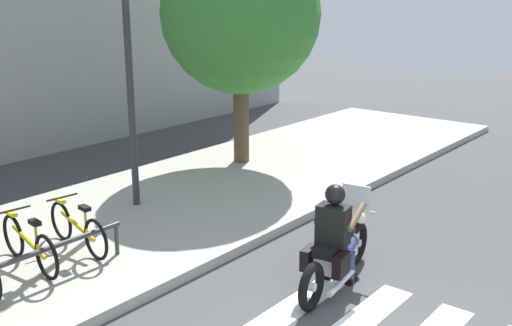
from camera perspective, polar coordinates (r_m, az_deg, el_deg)
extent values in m
cube|color=#A8A399|center=(9.78, -16.71, -7.06)|extent=(24.00, 4.40, 0.15)
cube|color=white|center=(7.63, 2.85, -13.74)|extent=(2.80, 0.40, 0.01)
torus|color=black|center=(8.86, 9.45, -7.38)|extent=(0.63, 0.21, 0.62)
cylinder|color=silver|center=(8.86, 9.45, -7.38)|extent=(0.13, 0.12, 0.11)
torus|color=black|center=(7.56, 5.21, -11.47)|extent=(0.63, 0.21, 0.62)
cylinder|color=silver|center=(7.56, 5.21, -11.47)|extent=(0.13, 0.12, 0.11)
cube|color=silver|center=(8.14, 7.55, -8.37)|extent=(0.88, 0.41, 0.28)
ellipsoid|color=black|center=(8.24, 8.17, -6.44)|extent=(0.56, 0.36, 0.22)
cube|color=black|center=(7.90, 6.99, -7.94)|extent=(0.60, 0.37, 0.10)
cube|color=black|center=(7.88, 4.98, -8.82)|extent=(0.34, 0.17, 0.28)
cube|color=black|center=(7.73, 7.98, -9.44)|extent=(0.34, 0.17, 0.28)
cylinder|color=silver|center=(8.52, 9.25, -4.29)|extent=(0.13, 0.62, 0.03)
sphere|color=white|center=(8.77, 9.67, -5.11)|extent=(0.18, 0.18, 0.18)
cube|color=silver|center=(8.49, 9.38, -3.08)|extent=(0.10, 0.40, 0.32)
cylinder|color=silver|center=(7.98, 7.98, -11.01)|extent=(0.77, 0.20, 0.08)
cube|color=black|center=(7.84, 7.24, -5.77)|extent=(0.32, 0.44, 0.52)
sphere|color=black|center=(7.73, 7.43, -2.94)|extent=(0.26, 0.26, 0.26)
cylinder|color=brown|center=(8.09, 6.46, -4.46)|extent=(0.53, 0.17, 0.26)
cylinder|color=brown|center=(7.94, 9.38, -4.98)|extent=(0.53, 0.17, 0.26)
cylinder|color=navy|center=(8.16, 6.52, -7.59)|extent=(0.46, 0.21, 0.24)
cylinder|color=navy|center=(8.39, 6.79, -9.24)|extent=(0.11, 0.11, 0.46)
cube|color=black|center=(8.50, 6.86, -10.29)|extent=(0.25, 0.14, 0.08)
cylinder|color=navy|center=(8.05, 8.63, -8.00)|extent=(0.46, 0.21, 0.24)
cylinder|color=navy|center=(8.28, 8.85, -9.66)|extent=(0.11, 0.11, 0.46)
cube|color=black|center=(8.40, 8.90, -10.72)|extent=(0.25, 0.14, 0.08)
torus|color=black|center=(9.22, -21.78, -6.35)|extent=(0.12, 0.62, 0.62)
torus|color=black|center=(8.36, -19.01, -8.35)|extent=(0.12, 0.62, 0.62)
cylinder|color=gold|center=(8.76, -20.51, -6.92)|extent=(0.16, 0.90, 0.25)
cylinder|color=gold|center=(8.49, -19.90, -6.45)|extent=(0.04, 0.04, 0.38)
cube|color=black|center=(8.42, -20.02, -5.25)|extent=(0.12, 0.21, 0.06)
cylinder|color=black|center=(8.99, -21.79, -4.11)|extent=(0.48, 0.08, 0.03)
cube|color=gold|center=(9.10, -21.99, -4.39)|extent=(0.11, 0.29, 0.04)
torus|color=black|center=(9.58, -17.78, -5.19)|extent=(0.12, 0.60, 0.60)
torus|color=black|center=(8.75, -14.77, -6.95)|extent=(0.12, 0.60, 0.60)
cylinder|color=gold|center=(9.14, -16.37, -5.68)|extent=(0.16, 0.89, 0.24)
cylinder|color=gold|center=(8.88, -15.68, -5.20)|extent=(0.04, 0.04, 0.37)
cube|color=black|center=(8.81, -15.76, -4.08)|extent=(0.12, 0.21, 0.06)
cylinder|color=black|center=(9.36, -17.70, -3.07)|extent=(0.48, 0.08, 0.03)
cube|color=gold|center=(9.47, -17.94, -3.34)|extent=(0.11, 0.29, 0.04)
cylinder|color=#333338|center=(8.91, -12.93, -6.98)|extent=(0.06, 0.06, 0.45)
cylinder|color=#2D2D33|center=(10.45, -11.68, 6.53)|extent=(0.12, 0.12, 4.27)
cylinder|color=brown|center=(13.21, -1.39, 4.06)|extent=(0.34, 0.34, 2.15)
sphere|color=#387F33|center=(12.94, -1.45, 13.82)|extent=(3.33, 3.33, 3.33)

